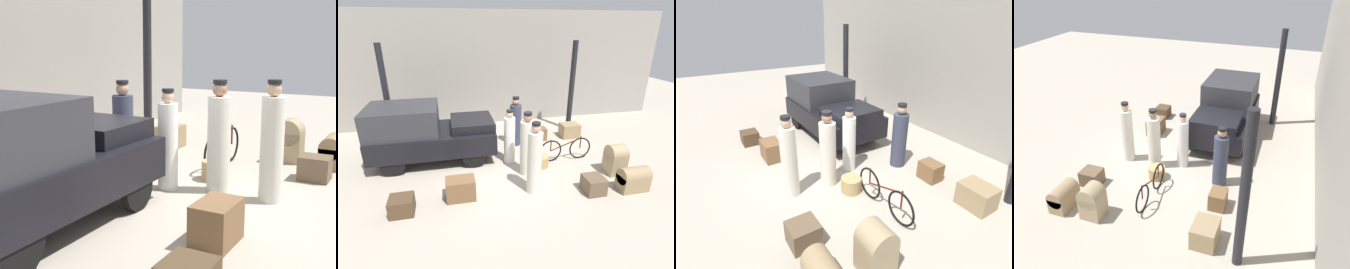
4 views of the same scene
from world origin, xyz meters
TOP-DOWN VIEW (x-y plane):
  - ground_plane at (0.00, 0.00)m, footprint 30.00×30.00m
  - station_building_facade at (0.00, 4.08)m, footprint 16.00×0.15m
  - canopy_pillar_left at (-3.39, 2.49)m, footprint 0.20×0.20m
  - canopy_pillar_right at (3.30, 2.49)m, footprint 0.20×0.20m
  - truck at (-2.11, 1.00)m, footprint 3.64×1.81m
  - bicycle at (2.05, 0.02)m, footprint 1.68×0.04m
  - wicker_basket at (1.17, -0.21)m, footprint 0.47×0.47m
  - porter_carrying_trunk at (0.33, 0.27)m, footprint 0.33×0.33m
  - porter_with_bicycle at (0.63, -0.50)m, footprint 0.38×0.38m
  - porter_standing_middle at (0.83, 1.51)m, footprint 0.39×0.39m
  - conductor_in_dark_uniform at (0.55, -1.40)m, footprint 0.35×0.35m
  - suitcase_small_leather at (3.00, 1.73)m, footprint 0.67×0.54m
  - trunk_wicker_pale at (3.05, -1.87)m, footprint 0.73×0.43m
  - trunk_large_brown at (2.02, -1.75)m, footprint 0.49×0.53m
  - suitcase_tan_flat at (-2.57, -1.56)m, footprint 0.53×0.48m
  - trunk_barrel_dark at (3.09, -1.01)m, footprint 0.48×0.52m
  - trunk_umber_medium at (1.78, 1.71)m, footprint 0.50×0.40m
  - suitcase_black_upright at (-1.25, -1.29)m, footprint 0.69×0.46m

SIDE VIEW (x-z plane):
  - ground_plane at x=0.00m, z-range 0.00..0.00m
  - wicker_basket at x=1.17m, z-range 0.00..0.34m
  - suitcase_tan_flat at x=-2.57m, z-range 0.00..0.40m
  - trunk_large_brown at x=2.02m, z-range 0.00..0.43m
  - trunk_umber_medium at x=1.78m, z-range 0.00..0.45m
  - suitcase_small_leather at x=3.00m, z-range 0.00..0.51m
  - suitcase_black_upright at x=-1.25m, z-range 0.00..0.53m
  - trunk_wicker_pale at x=3.05m, z-range 0.00..0.63m
  - bicycle at x=2.05m, z-range -0.01..0.74m
  - trunk_barrel_dark at x=3.09m, z-range 0.01..0.88m
  - porter_carrying_trunk at x=0.33m, z-range -0.06..1.61m
  - porter_standing_middle at x=0.83m, z-range -0.07..1.64m
  - porter_with_bicycle at x=0.63m, z-range -0.07..1.75m
  - conductor_in_dark_uniform at x=0.55m, z-range -0.07..1.80m
  - truck at x=-2.11m, z-range 0.05..1.82m
  - canopy_pillar_left at x=-3.39m, z-range 0.00..3.43m
  - canopy_pillar_right at x=3.30m, z-range 0.00..3.43m
  - station_building_facade at x=0.00m, z-range 0.00..4.50m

